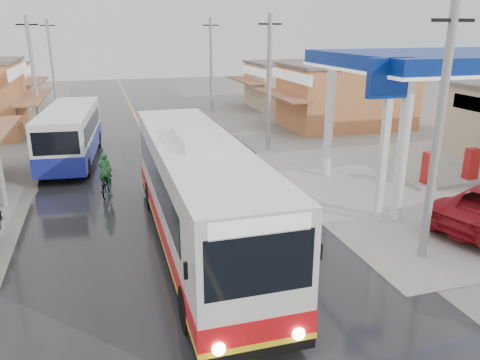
{
  "coord_description": "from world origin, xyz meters",
  "views": [
    {
      "loc": [
        -2.73,
        -11.6,
        7.2
      ],
      "look_at": [
        2.03,
        4.37,
        1.76
      ],
      "focal_mm": 35.0,
      "sensor_mm": 36.0,
      "label": 1
    }
  ],
  "objects": [
    {
      "name": "ground",
      "position": [
        0.0,
        0.0,
        0.0
      ],
      "size": [
        120.0,
        120.0,
        0.0
      ],
      "primitive_type": "plane",
      "color": "slate",
      "rests_on": "ground"
    },
    {
      "name": "road",
      "position": [
        0.0,
        15.0,
        0.01
      ],
      "size": [
        12.0,
        90.0,
        0.02
      ],
      "primitive_type": "cube",
      "color": "black",
      "rests_on": "ground"
    },
    {
      "name": "centre_line",
      "position": [
        0.0,
        15.0,
        0.02
      ],
      "size": [
        0.15,
        90.0,
        0.01
      ],
      "primitive_type": "cube",
      "color": "#D8CC4C",
      "rests_on": "road"
    },
    {
      "name": "shopfronts_right",
      "position": [
        15.0,
        12.0,
        0.0
      ],
      "size": [
        11.0,
        44.0,
        4.8
      ],
      "primitive_type": null,
      "color": "beige",
      "rests_on": "ground"
    },
    {
      "name": "utility_poles_left",
      "position": [
        -7.0,
        16.0,
        0.0
      ],
      "size": [
        1.6,
        50.0,
        8.0
      ],
      "primitive_type": null,
      "color": "gray",
      "rests_on": "ground"
    },
    {
      "name": "utility_poles_right",
      "position": [
        7.0,
        15.0,
        0.0
      ],
      "size": [
        1.6,
        36.0,
        8.0
      ],
      "primitive_type": null,
      "color": "gray",
      "rests_on": "ground"
    },
    {
      "name": "coach_bus",
      "position": [
        0.1,
        2.83,
        1.94
      ],
      "size": [
        3.03,
        12.94,
        4.03
      ],
      "rotation": [
        0.0,
        0.0,
        -0.0
      ],
      "color": "silver",
      "rests_on": "road"
    },
    {
      "name": "second_bus",
      "position": [
        -4.47,
        15.39,
        1.62
      ],
      "size": [
        3.27,
        9.23,
        3.0
      ],
      "rotation": [
        0.0,
        0.0,
        -0.09
      ],
      "color": "silver",
      "rests_on": "road"
    },
    {
      "name": "cyclist",
      "position": [
        -2.81,
        9.21,
        0.66
      ],
      "size": [
        0.95,
        1.93,
        2.0
      ],
      "rotation": [
        0.0,
        0.0,
        -0.17
      ],
      "color": "black",
      "rests_on": "ground"
    }
  ]
}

